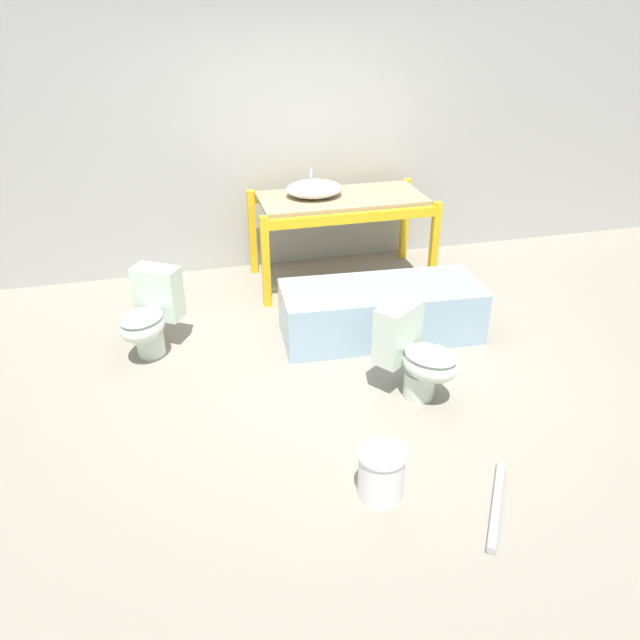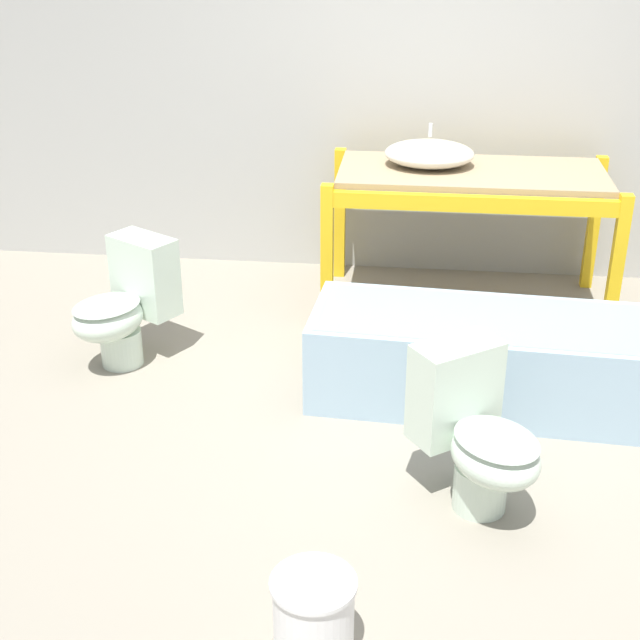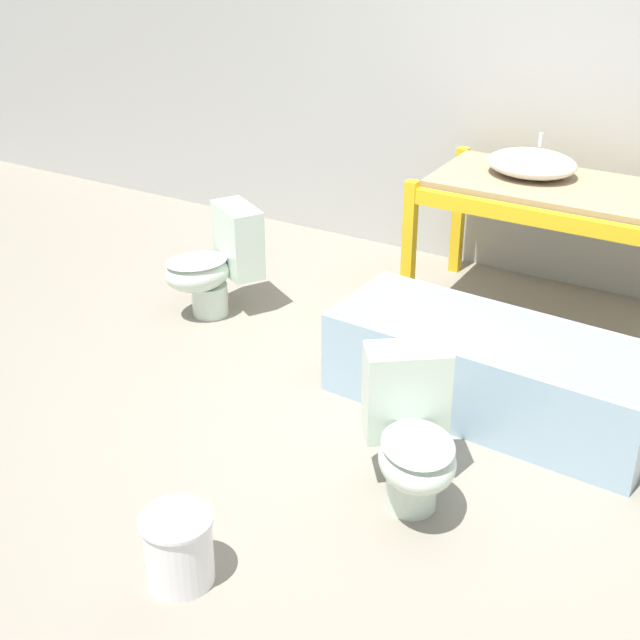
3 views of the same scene
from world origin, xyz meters
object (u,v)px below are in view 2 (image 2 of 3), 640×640
sink_basin (429,154)px  toilet_far (125,304)px  bathtub_main (477,352)px  bucket_white (314,615)px  toilet_near (476,431)px

sink_basin → toilet_far: sink_basin is taller
bathtub_main → bucket_white: (-0.61, -1.79, -0.10)m
bathtub_main → sink_basin: bearing=106.4°
sink_basin → bucket_white: size_ratio=1.74×
sink_basin → bucket_white: bearing=-96.2°
sink_basin → bathtub_main: bearing=-77.1°
bathtub_main → toilet_near: 0.88m
toilet_far → bucket_white: (1.27, -1.99, -0.18)m
sink_basin → bucket_white: sink_basin is taller
sink_basin → toilet_near: (0.23, -2.10, -0.60)m
bathtub_main → bucket_white: 1.89m
toilet_near → bathtub_main: bearing=50.5°
sink_basin → toilet_far: (-1.60, -1.03, -0.60)m
sink_basin → toilet_far: 1.99m
bathtub_main → toilet_far: 1.89m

